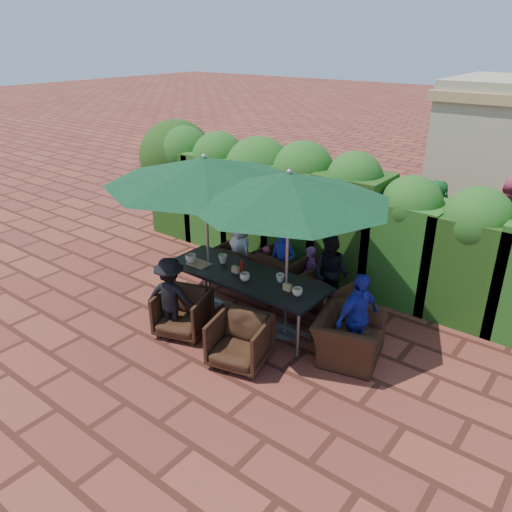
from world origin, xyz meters
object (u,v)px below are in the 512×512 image
Objects in this scene: chair_far_mid at (282,271)px; chair_near_left at (183,311)px; chair_far_right at (329,294)px; chair_near_right at (240,339)px; chair_far_left at (240,262)px; chair_end_right at (349,330)px; umbrella_right at (289,188)px; dining_table at (246,279)px; umbrella_left at (205,171)px.

chair_far_mid reaches higher than chair_near_left.
chair_far_right reaches higher than chair_near_right.
chair_far_left is at bearing 83.97° from chair_near_left.
chair_far_mid reaches higher than chair_near_right.
chair_near_right is 1.47m from chair_end_right.
chair_near_left is at bearing 162.86° from chair_near_right.
umbrella_right is 2.17m from chair_far_mid.
chair_end_right is (1.72, 0.07, -0.26)m from dining_table.
umbrella_left reaches higher than chair_end_right.
chair_far_right is (0.97, 0.83, -0.29)m from dining_table.
chair_far_left is 0.89× the size of chair_far_mid.
umbrella_left is 3.05m from chair_end_right.
chair_far_left is (-0.87, 0.91, -0.30)m from dining_table.
umbrella_left is at bearing -179.40° from dining_table.
chair_end_right is (1.00, 0.05, -1.80)m from umbrella_right.
umbrella_right is at bearing 18.46° from chair_near_left.
chair_far_right is at bearing 177.25° from chair_far_mid.
chair_near_right is at bearing 128.83° from chair_far_left.
chair_far_right reaches higher than dining_table.
umbrella_left is 3.93× the size of chair_far_left.
dining_table is at bearing 111.21° from chair_near_right.
umbrella_right is 3.75× the size of chair_near_right.
chair_far_mid is 1.16× the size of chair_near_right.
dining_table is 0.93× the size of umbrella_right.
chair_near_right is at bearing -93.66° from umbrella_right.
umbrella_left is 3.81× the size of chair_far_right.
umbrella_left is 2.50m from chair_near_right.
chair_far_right is at bearing 31.39° from chair_near_left.
chair_end_right is at bearing 2.29° from dining_table.
chair_near_right is (0.68, -1.95, -0.06)m from chair_far_mid.
chair_far_left is at bearing 97.70° from umbrella_left.
dining_table is 1.70m from umbrella_right.
chair_near_right is (-0.06, -0.97, -1.85)m from umbrella_right.
chair_far_mid reaches higher than chair_far_left.
chair_far_left is at bearing 13.56° from chair_far_mid.
chair_near_left is (0.27, -0.87, -1.85)m from umbrella_left.
umbrella_left is at bearing 61.51° from chair_far_mid.
dining_table is 0.87× the size of umbrella_left.
chair_far_mid is at bearing 127.18° from umbrella_right.
chair_far_right is (1.83, -0.07, 0.01)m from chair_far_left.
dining_table reaches higher than chair_near_right.
chair_far_mid is (-0.02, 1.00, -0.25)m from dining_table.
chair_far_right is 0.82× the size of chair_end_right.
umbrella_left is 2.07m from chair_near_left.
dining_table is at bearing -178.16° from umbrella_right.
umbrella_right is (0.72, 0.02, 1.54)m from dining_table.
chair_end_right reaches higher than chair_near_left.
dining_table is 1.71m from umbrella_left.
chair_far_right is 1.08× the size of chair_near_left.
chair_far_mid is 1.94m from chair_near_left.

